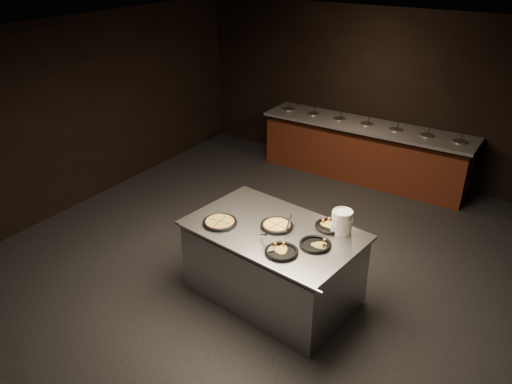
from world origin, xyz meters
TOP-DOWN VIEW (x-y plane):
  - room at (0.00, 0.00)m, footprint 7.02×8.02m
  - salad_bar at (0.00, 3.56)m, footprint 3.70×0.83m
  - serving_counter at (0.39, -0.21)m, footprint 2.09×1.48m
  - plate_stack at (1.06, 0.15)m, footprint 0.23×0.23m
  - pan_veggie_whole at (-0.19, -0.44)m, footprint 0.40×0.40m
  - pan_cheese_whole at (0.40, -0.15)m, footprint 0.38×0.38m
  - pan_cheese_slices_a at (0.92, 0.17)m, footprint 0.36×0.36m
  - pan_cheese_slices_b at (0.72, -0.58)m, footprint 0.36×0.36m
  - pan_veggie_slices at (0.95, -0.26)m, footprint 0.35×0.35m
  - server_left at (0.55, -0.12)m, footprint 0.15×0.33m
  - server_right at (0.49, -0.54)m, footprint 0.28×0.23m

SIDE VIEW (x-z plane):
  - salad_bar at x=0.00m, z-range -0.15..1.03m
  - serving_counter at x=0.39m, z-range -0.02..0.92m
  - pan_cheese_slices_b at x=0.72m, z-range 0.94..0.98m
  - pan_cheese_slices_a at x=0.92m, z-range 0.94..0.98m
  - pan_veggie_slices at x=0.95m, z-range 0.94..0.98m
  - pan_cheese_whole at x=0.40m, z-range 0.94..0.98m
  - pan_veggie_whole at x=-0.19m, z-range 0.94..0.98m
  - server_right at x=0.49m, z-range 0.93..1.09m
  - server_left at x=0.55m, z-range 0.94..1.10m
  - plate_stack at x=1.06m, z-range 0.94..1.20m
  - room at x=0.00m, z-range -0.01..2.91m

